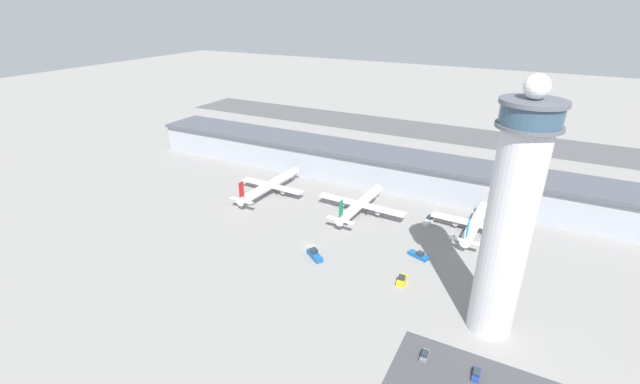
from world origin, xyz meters
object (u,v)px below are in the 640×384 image
Objects in this scene: airplane_gate_charlie at (475,223)px; service_truck_baggage at (419,255)px; airplane_gate_bravo at (360,204)px; airplane_gate_alpha at (271,185)px; service_truck_water at (429,221)px; service_truck_catering at (402,280)px; control_tower at (509,221)px; car_red_hatchback at (476,374)px; service_truck_fuel at (315,255)px; car_silver_sedan at (425,355)px.

airplane_gate_charlie is 30.90m from service_truck_baggage.
airplane_gate_bravo reaches higher than airplane_gate_charlie.
airplane_gate_alpha reaches higher than service_truck_water.
control_tower is at bearing -17.06° from service_truck_catering.
airplane_gate_bravo is at bearing 128.75° from service_truck_catering.
car_red_hatchback is (30.40, -71.95, -0.44)m from service_truck_water.
service_truck_catering is 0.69× the size of service_truck_fuel.
service_truck_baggage is 52.23m from car_red_hatchback.
airplane_gate_charlie is 46.80m from service_truck_catering.
control_tower is at bearing -7.97° from service_truck_fuel.
car_silver_sedan is (17.76, -71.85, -0.42)m from service_truck_water.
airplane_gate_alpha is (-103.41, 46.55, -29.02)m from control_tower.
car_red_hatchback is at bearing -45.16° from service_truck_catering.
control_tower is at bearing -43.43° from service_truck_baggage.
service_truck_baggage is (0.58, 17.05, -0.20)m from service_truck_catering.
car_silver_sedan is at bearing -35.89° from airplane_gate_alpha.
airplane_gate_alpha is 5.46× the size of service_truck_baggage.
airplane_gate_charlie is 7.98× the size of car_silver_sedan.
service_truck_fuel is at bearing 172.03° from control_tower.
car_red_hatchback is at bearing -67.10° from service_truck_water.
airplane_gate_bravo is at bearing -168.24° from service_truck_water.
control_tower is 8.44× the size of service_truck_fuel.
airplane_gate_charlie is at bearing 71.56° from service_truck_catering.
control_tower reaches higher than service_truck_water.
service_truck_catering is (-27.51, 8.45, -32.40)m from control_tower.
service_truck_catering is 44.36m from service_truck_water.
car_silver_sedan is 0.97× the size of car_red_hatchback.
airplane_gate_charlie reaches higher than service_truck_fuel.
service_truck_catering is 31.86m from service_truck_fuel.
airplane_gate_alpha reaches higher than service_truck_fuel.
car_red_hatchback is (12.63, -0.10, -0.02)m from car_silver_sedan.
airplane_gate_bravo reaches higher than car_silver_sedan.
control_tower reaches higher than car_red_hatchback.
airplane_gate_alpha is at bearing 147.54° from car_red_hatchback.
car_silver_sedan is (0.13, -71.88, -3.56)m from airplane_gate_charlie.
control_tower is 43.34m from service_truck_catering.
airplane_gate_charlie is at bearing 7.32° from airplane_gate_bravo.
car_silver_sedan is at bearing -61.63° from service_truck_catering.
service_truck_catering is at bearing -86.30° from service_truck_water.
control_tower reaches higher than service_truck_catering.
airplane_gate_alpha is 73.36m from service_truck_water.
service_truck_water is 1.87× the size of car_red_hatchback.
airplane_gate_charlie is at bearing 43.62° from service_truck_fuel.
car_red_hatchback is at bearing -89.95° from control_tower.
service_truck_catering is (30.85, -38.44, -3.65)m from airplane_gate_bravo.
airplane_gate_bravo is at bearing 0.43° from airplane_gate_alpha.
service_truck_baggage is at bearing 136.57° from control_tower.
airplane_gate_charlie is 7.72× the size of car_red_hatchback.
airplane_gate_alpha is 5.26× the size of service_truck_fuel.
airplane_gate_bravo reaches higher than service_truck_water.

